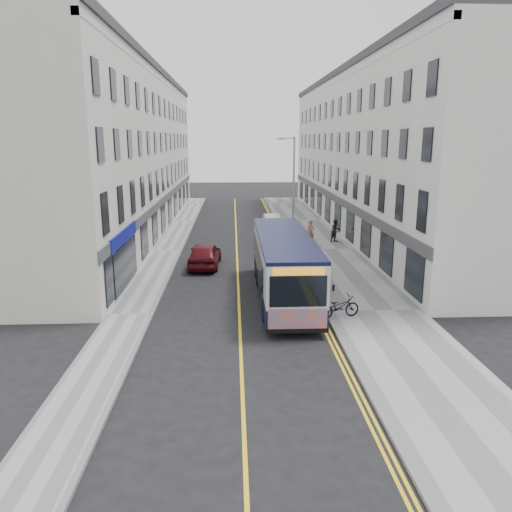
{
  "coord_description": "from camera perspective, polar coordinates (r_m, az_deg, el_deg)",
  "views": [
    {
      "loc": [
        -0.23,
        -22.83,
        7.86
      ],
      "look_at": [
        0.99,
        3.69,
        1.6
      ],
      "focal_mm": 35.0,
      "sensor_mm": 36.0,
      "label": 1
    }
  ],
  "objects": [
    {
      "name": "streetlamp",
      "position": [
        37.25,
        4.2,
        7.88
      ],
      "size": [
        1.32,
        0.18,
        8.0
      ],
      "color": "#92959A",
      "rests_on": "ground"
    },
    {
      "name": "pavement_east",
      "position": [
        36.27,
        7.72,
        0.73
      ],
      "size": [
        4.5,
        64.0,
        0.12
      ],
      "primitive_type": "cube",
      "color": "#949597",
      "rests_on": "ground"
    },
    {
      "name": "pedestrian_far",
      "position": [
        38.75,
        9.09,
        2.89
      ],
      "size": [
        1.07,
        1.02,
        1.75
      ],
      "primitive_type": "imported",
      "rotation": [
        0.0,
        0.0,
        0.58
      ],
      "color": "black",
      "rests_on": "pavement_east"
    },
    {
      "name": "city_bus",
      "position": [
        24.92,
        3.2,
        -0.93
      ],
      "size": [
        2.58,
        11.07,
        3.21
      ],
      "color": "black",
      "rests_on": "ground"
    },
    {
      "name": "terrace_east",
      "position": [
        45.39,
        12.58,
        11.24
      ],
      "size": [
        6.0,
        46.0,
        13.0
      ],
      "primitive_type": "cube",
      "color": "white",
      "rests_on": "ground"
    },
    {
      "name": "kerb_west",
      "position": [
        35.89,
        -8.6,
        0.57
      ],
      "size": [
        0.18,
        64.0,
        0.13
      ],
      "primitive_type": "cube",
      "color": "slate",
      "rests_on": "ground"
    },
    {
      "name": "kerb_east",
      "position": [
        35.94,
        4.19,
        0.71
      ],
      "size": [
        0.18,
        64.0,
        0.13
      ],
      "primitive_type": "cube",
      "color": "slate",
      "rests_on": "ground"
    },
    {
      "name": "ground",
      "position": [
        24.14,
        -1.95,
        -5.74
      ],
      "size": [
        140.0,
        140.0,
        0.0
      ],
      "primitive_type": "plane",
      "color": "black",
      "rests_on": "ground"
    },
    {
      "name": "bicycle",
      "position": [
        22.42,
        9.48,
        -5.74
      ],
      "size": [
        2.03,
        1.16,
        1.01
      ],
      "primitive_type": "imported",
      "rotation": [
        0.0,
        0.0,
        1.84
      ],
      "color": "black",
      "rests_on": "pavement_east"
    },
    {
      "name": "car_maroon",
      "position": [
        31.4,
        -5.88,
        0.19
      ],
      "size": [
        2.1,
        4.72,
        1.58
      ],
      "primitive_type": "imported",
      "rotation": [
        0.0,
        0.0,
        3.09
      ],
      "color": "#4B0C11",
      "rests_on": "ground"
    },
    {
      "name": "car_white",
      "position": [
        44.44,
        1.83,
        3.92
      ],
      "size": [
        1.52,
        4.0,
        1.3
      ],
      "primitive_type": "imported",
      "rotation": [
        0.0,
        0.0,
        0.04
      ],
      "color": "white",
      "rests_on": "ground"
    },
    {
      "name": "road_centre_line",
      "position": [
        35.7,
        -2.2,
        0.55
      ],
      "size": [
        0.12,
        64.0,
        0.01
      ],
      "primitive_type": "cube",
      "color": "yellow",
      "rests_on": "ground"
    },
    {
      "name": "terrace_west",
      "position": [
        44.72,
        -14.22,
        11.13
      ],
      "size": [
        6.0,
        46.0,
        13.0
      ],
      "primitive_type": "cube",
      "color": "silver",
      "rests_on": "ground"
    },
    {
      "name": "road_dbl_yellow_outer",
      "position": [
        35.92,
        3.79,
        0.61
      ],
      "size": [
        0.1,
        64.0,
        0.01
      ],
      "primitive_type": "cube",
      "color": "yellow",
      "rests_on": "ground"
    },
    {
      "name": "road_dbl_yellow_inner",
      "position": [
        35.9,
        3.47,
        0.6
      ],
      "size": [
        0.1,
        64.0,
        0.01
      ],
      "primitive_type": "cube",
      "color": "yellow",
      "rests_on": "ground"
    },
    {
      "name": "pedestrian_near",
      "position": [
        37.89,
        6.25,
        2.74
      ],
      "size": [
        0.72,
        0.56,
        1.74
      ],
      "primitive_type": "imported",
      "rotation": [
        0.0,
        0.0,
        0.24
      ],
      "color": "olive",
      "rests_on": "pavement_east"
    },
    {
      "name": "pavement_west",
      "position": [
        36.01,
        -10.19,
        0.54
      ],
      "size": [
        2.0,
        64.0,
        0.12
      ],
      "primitive_type": "cube",
      "color": "#949597",
      "rests_on": "ground"
    }
  ]
}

